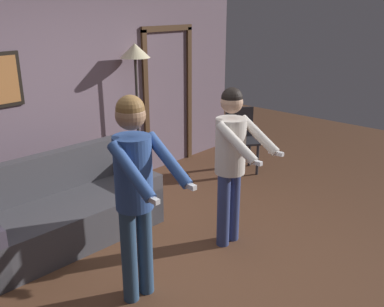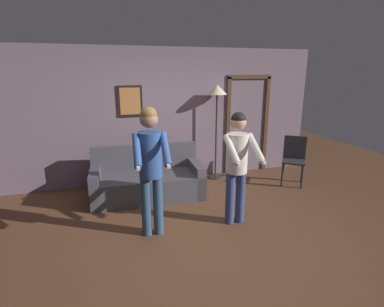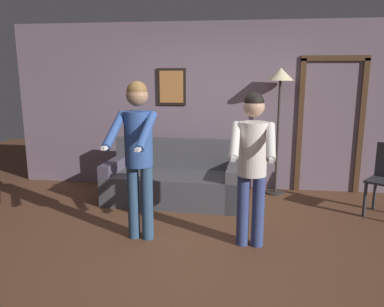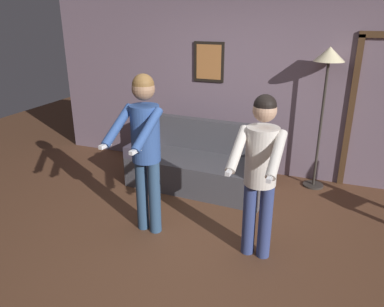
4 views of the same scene
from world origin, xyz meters
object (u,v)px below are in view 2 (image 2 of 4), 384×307
couch (147,181)px  person_standing_right (237,159)px  person_standing_left (150,161)px  torchiere_lamp (217,99)px  dining_chair_distant (294,157)px

couch → person_standing_right: 1.85m
person_standing_left → person_standing_right: size_ratio=1.07×
person_standing_left → person_standing_right: (1.21, -0.03, -0.08)m
torchiere_lamp → person_standing_left: 2.54m
torchiere_lamp → person_standing_left: torchiere_lamp is taller
torchiere_lamp → person_standing_left: (-1.64, -1.85, -0.58)m
person_standing_right → dining_chair_distant: person_standing_right is taller
couch → torchiere_lamp: (1.50, 0.54, 1.36)m
person_standing_left → person_standing_right: person_standing_left is taller
torchiere_lamp → dining_chair_distant: size_ratio=2.04×
person_standing_left → dining_chair_distant: (3.00, 1.14, -0.53)m
torchiere_lamp → person_standing_right: size_ratio=1.16×
torchiere_lamp → person_standing_right: (-0.43, -1.88, -0.66)m
person_standing_right → person_standing_left: bearing=178.7°
torchiere_lamp → dining_chair_distant: bearing=-27.7°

